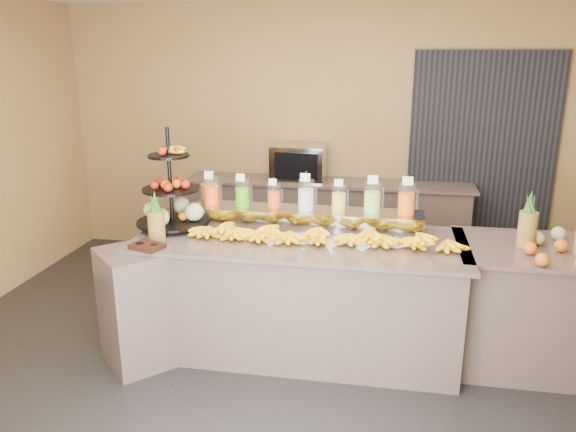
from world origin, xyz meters
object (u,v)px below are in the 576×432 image
(fruit_stand, at_px, (176,202))
(oven_warmer, at_px, (299,163))
(pitcher_tray, at_px, (306,218))
(condiment_caddy, at_px, (147,246))
(banana_heap, at_px, (321,233))
(right_fruit_pile, at_px, (555,244))

(fruit_stand, xyz_separation_m, oven_warmer, (0.70, 1.85, -0.02))
(pitcher_tray, distance_m, oven_warmer, 1.71)
(condiment_caddy, bearing_deg, banana_heap, 16.63)
(pitcher_tray, distance_m, banana_heap, 0.37)
(oven_warmer, bearing_deg, condiment_caddy, -105.21)
(pitcher_tray, relative_size, fruit_stand, 2.30)
(pitcher_tray, relative_size, oven_warmer, 3.22)
(banana_heap, bearing_deg, oven_warmer, 103.78)
(fruit_stand, bearing_deg, pitcher_tray, 16.33)
(fruit_stand, height_order, right_fruit_pile, fruit_stand)
(pitcher_tray, height_order, oven_warmer, oven_warmer)
(banana_heap, height_order, oven_warmer, oven_warmer)
(fruit_stand, bearing_deg, right_fruit_pile, 3.42)
(oven_warmer, bearing_deg, banana_heap, -74.39)
(pitcher_tray, height_order, fruit_stand, fruit_stand)
(pitcher_tray, height_order, condiment_caddy, pitcher_tray)
(fruit_stand, xyz_separation_m, right_fruit_pile, (2.82, -0.15, -0.12))
(pitcher_tray, xyz_separation_m, oven_warmer, (-0.33, 1.67, 0.12))
(pitcher_tray, relative_size, condiment_caddy, 8.30)
(fruit_stand, height_order, condiment_caddy, fruit_stand)
(pitcher_tray, height_order, banana_heap, banana_heap)
(fruit_stand, height_order, oven_warmer, fruit_stand)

